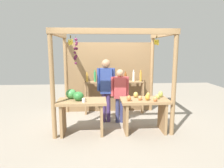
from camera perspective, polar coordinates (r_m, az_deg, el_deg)
ground_plane at (r=5.73m, az=-0.14°, el=-10.37°), size 12.00×12.00×0.00m
market_stall at (r=5.83m, az=-0.49°, el=4.20°), size 2.80×2.02×2.40m
fruit_counter_left at (r=4.87m, az=-8.76°, el=-6.34°), size 1.12×0.67×1.03m
fruit_counter_right at (r=4.98m, az=9.03°, el=-6.57°), size 1.12×0.64×0.95m
bottle_shelf_unit at (r=6.21m, az=0.67°, el=-0.94°), size 1.79×0.22×1.35m
vendor_man at (r=5.46m, az=-1.65°, el=-0.19°), size 0.48×0.23×1.70m
vendor_woman at (r=5.44m, az=2.20°, el=-2.11°), size 0.48×0.20×1.45m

